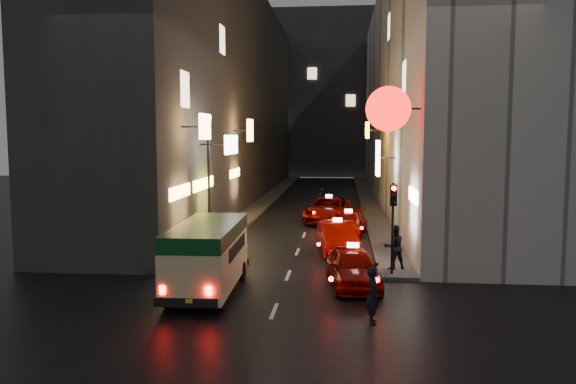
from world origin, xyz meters
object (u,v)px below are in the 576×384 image
(traffic_light, at_px, (393,209))
(pedestrian_crossing, at_px, (373,291))
(lamp_post, at_px, (209,172))
(taxi_near, at_px, (353,264))
(minibus, at_px, (208,249))

(traffic_light, bearing_deg, pedestrian_crossing, -100.75)
(pedestrian_crossing, bearing_deg, lamp_post, 30.48)
(taxi_near, height_order, lamp_post, lamp_post)
(minibus, distance_m, traffic_light, 7.13)
(taxi_near, relative_size, traffic_light, 1.56)
(taxi_near, xyz_separation_m, pedestrian_crossing, (0.51, -4.01, 0.12))
(pedestrian_crossing, height_order, traffic_light, traffic_light)
(minibus, distance_m, lamp_post, 7.70)
(pedestrian_crossing, height_order, lamp_post, lamp_post)
(minibus, height_order, traffic_light, traffic_light)
(minibus, relative_size, pedestrian_crossing, 3.01)
(minibus, xyz_separation_m, traffic_light, (6.52, 2.66, 1.15))
(taxi_near, height_order, pedestrian_crossing, pedestrian_crossing)
(pedestrian_crossing, xyz_separation_m, lamp_post, (-7.19, 9.84, 2.78))
(taxi_near, xyz_separation_m, lamp_post, (-6.68, 5.82, 2.89))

